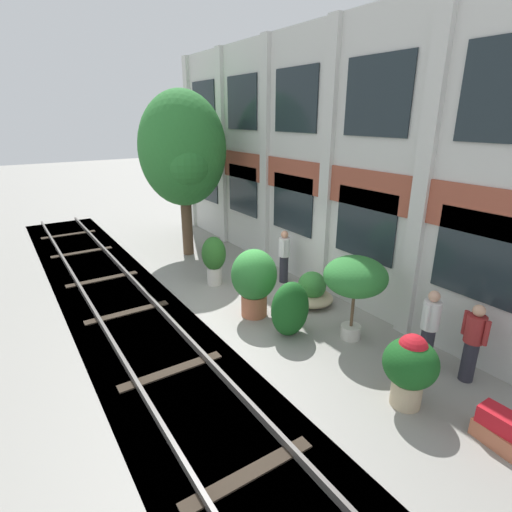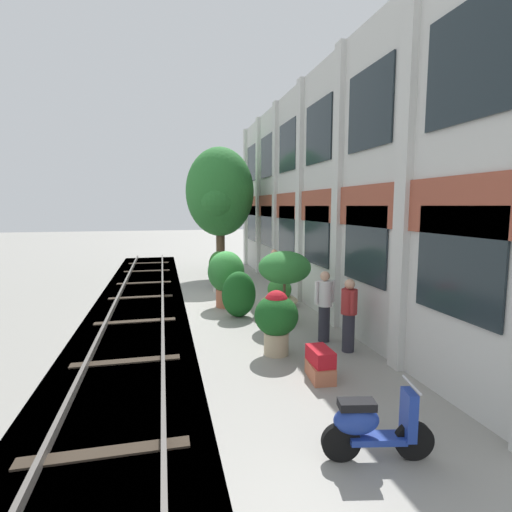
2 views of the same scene
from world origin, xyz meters
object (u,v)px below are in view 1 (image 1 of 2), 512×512
potted_plant_wide_bowl (312,292)px  resident_near_plants (429,326)px  resident_watching_tracks (473,341)px  potted_plant_low_pan (355,279)px  potted_plant_fluted_column (254,278)px  broadleaf_tree (183,152)px  potted_plant_square_trough (500,429)px  potted_plant_glazed_jar (214,257)px  resident_by_doorway (284,255)px  topiary_hedge (290,309)px  potted_plant_stone_basin (410,365)px

potted_plant_wide_bowl → resident_near_plants: (3.37, 0.07, 0.53)m
resident_watching_tracks → potted_plant_low_pan: bearing=-63.0°
potted_plant_fluted_column → resident_watching_tracks: potted_plant_fluted_column is taller
potted_plant_low_pan → broadleaf_tree: bearing=-175.1°
broadleaf_tree → potted_plant_square_trough: broadleaf_tree is taller
potted_plant_low_pan → potted_plant_glazed_jar: potted_plant_low_pan is taller
potted_plant_glazed_jar → resident_by_doorway: size_ratio=0.92×
potted_plant_wide_bowl → potted_plant_fluted_column: potted_plant_fluted_column is taller
resident_watching_tracks → potted_plant_fluted_column: bearing=-56.8°
resident_near_plants → broadleaf_tree: bearing=-4.4°
topiary_hedge → potted_plant_stone_basin: bearing=4.4°
potted_plant_low_pan → potted_plant_fluted_column: size_ratio=1.12×
broadleaf_tree → topiary_hedge: 7.16m
broadleaf_tree → potted_plant_glazed_jar: 4.10m
potted_plant_fluted_column → topiary_hedge: bearing=7.3°
potted_plant_glazed_jar → resident_watching_tracks: bearing=15.6°
potted_plant_square_trough → potted_plant_fluted_column: bearing=-171.6°
potted_plant_wide_bowl → potted_plant_glazed_jar: size_ratio=0.78×
potted_plant_stone_basin → potted_plant_fluted_column: bearing=-174.7°
resident_watching_tracks → resident_near_plants: size_ratio=0.96×
potted_plant_wide_bowl → potted_plant_stone_basin: bearing=-17.5°
potted_plant_glazed_jar → resident_watching_tracks: size_ratio=0.93×
potted_plant_square_trough → potted_plant_glazed_jar: (-7.83, -0.75, 0.58)m
resident_by_doorway → resident_watching_tracks: resident_by_doorway is taller
potted_plant_low_pan → resident_near_plants: potted_plant_low_pan is taller
resident_watching_tracks → potted_plant_glazed_jar: bearing=-65.0°
potted_plant_square_trough → topiary_hedge: size_ratio=0.57×
potted_plant_square_trough → resident_watching_tracks: 1.70m
potted_plant_stone_basin → potted_plant_wide_bowl: bearing=162.5°
broadleaf_tree → potted_plant_stone_basin: broadleaf_tree is taller
topiary_hedge → potted_plant_square_trough: bearing=8.7°
resident_by_doorway → resident_watching_tracks: size_ratio=1.02×
resident_by_doorway → potted_plant_low_pan: bearing=123.1°
potted_plant_low_pan → potted_plant_wide_bowl: potted_plant_low_pan is taller
potted_plant_square_trough → resident_watching_tracks: size_ratio=0.47×
potted_plant_fluted_column → resident_near_plants: (3.68, 1.69, -0.12)m
broadleaf_tree → potted_plant_square_trough: size_ratio=7.62×
broadleaf_tree → resident_near_plants: 9.41m
potted_plant_glazed_jar → potted_plant_stone_basin: bearing=2.8°
potted_plant_fluted_column → resident_by_doorway: size_ratio=1.08×
potted_plant_fluted_column → resident_by_doorway: 2.30m
potted_plant_low_pan → potted_plant_square_trough: bearing=-6.5°
resident_by_doorway → topiary_hedge: size_ratio=1.24×
potted_plant_stone_basin → resident_by_doorway: size_ratio=0.85×
potted_plant_glazed_jar → resident_near_plants: (5.95, 1.61, 0.03)m
resident_watching_tracks → resident_near_plants: bearing=-61.8°
broadleaf_tree → potted_plant_stone_basin: size_ratio=4.09×
potted_plant_glazed_jar → potted_plant_stone_basin: (6.48, 0.31, -0.05)m
potted_plant_stone_basin → potted_plant_fluted_column: size_ratio=0.79×
potted_plant_glazed_jar → resident_by_doorway: (0.98, 1.82, 0.01)m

